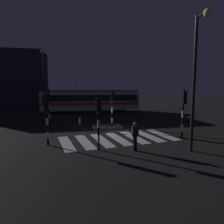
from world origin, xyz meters
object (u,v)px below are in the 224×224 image
at_px(street_lamp_trackside_left, 44,76).
at_px(bollard_island_edge, 80,124).
at_px(traffic_light_corner_near_right, 184,106).
at_px(pedestrian_waiting_at_kerb, 135,136).
at_px(traffic_light_corner_near_left, 47,114).
at_px(tram, 91,100).
at_px(traffic_light_corner_far_left, 49,101).
at_px(street_lamp_near_kerb, 197,67).
at_px(traffic_light_kerb_mid_left, 99,116).
at_px(traffic_light_median_centre, 112,104).

xyz_separation_m(street_lamp_trackside_left, bollard_island_edge, (3.81, -8.07, -4.42)).
relative_size(traffic_light_corner_near_right, pedestrian_waiting_at_kerb, 2.08).
bearing_deg(traffic_light_corner_near_left, bollard_island_edge, 64.03).
height_order(traffic_light_corner_near_right, bollard_island_edge, traffic_light_corner_near_right).
bearing_deg(street_lamp_trackside_left, tram, 37.84).
xyz_separation_m(traffic_light_corner_far_left, pedestrian_waiting_at_kerb, (5.84, -10.51, -1.44)).
relative_size(street_lamp_near_kerb, street_lamp_trackside_left, 0.96).
relative_size(traffic_light_kerb_mid_left, traffic_light_median_centre, 0.93).
bearing_deg(bollard_island_edge, traffic_light_corner_near_right, -31.78).
bearing_deg(traffic_light_median_centre, street_lamp_trackside_left, 129.82).
bearing_deg(pedestrian_waiting_at_kerb, bollard_island_edge, 113.71).
distance_m(traffic_light_corner_far_left, pedestrian_waiting_at_kerb, 12.11).
distance_m(traffic_light_kerb_mid_left, pedestrian_waiting_at_kerb, 2.43).
bearing_deg(tram, traffic_light_corner_near_left, -104.27).
xyz_separation_m(traffic_light_corner_near_left, traffic_light_median_centre, (5.10, 4.59, 0.18)).
xyz_separation_m(traffic_light_median_centre, bollard_island_edge, (-2.88, -0.05, -1.66)).
relative_size(traffic_light_kerb_mid_left, street_lamp_near_kerb, 0.41).
distance_m(traffic_light_kerb_mid_left, bollard_island_edge, 6.40).
relative_size(tram, pedestrian_waiting_at_kerb, 8.43).
bearing_deg(bollard_island_edge, pedestrian_waiting_at_kerb, -66.29).
height_order(street_lamp_near_kerb, bollard_island_edge, street_lamp_near_kerb).
bearing_deg(traffic_light_corner_near_right, street_lamp_near_kerb, -109.77).
xyz_separation_m(traffic_light_corner_near_left, traffic_light_corner_near_right, (9.42, 0.07, 0.31)).
bearing_deg(traffic_light_corner_near_right, traffic_light_kerb_mid_left, -165.10).
xyz_separation_m(traffic_light_median_centre, street_lamp_near_kerb, (3.21, -7.61, 2.58)).
xyz_separation_m(traffic_light_corner_near_left, pedestrian_waiting_at_kerb, (5.12, -2.08, -1.16)).
bearing_deg(traffic_light_median_centre, traffic_light_kerb_mid_left, -108.20).
xyz_separation_m(traffic_light_median_centre, tram, (-0.70, 12.68, -0.48)).
xyz_separation_m(traffic_light_corner_near_right, street_lamp_near_kerb, (-1.11, -3.10, 2.45)).
bearing_deg(traffic_light_corner_near_left, street_lamp_trackside_left, 97.21).
bearing_deg(traffic_light_median_centre, tram, 93.18).
bearing_deg(bollard_island_edge, street_lamp_trackside_left, 115.25).
distance_m(street_lamp_near_kerb, street_lamp_trackside_left, 18.51).
relative_size(traffic_light_kerb_mid_left, tram, 0.22).
relative_size(street_lamp_trackside_left, bollard_island_edge, 7.18).
height_order(traffic_light_corner_far_left, pedestrian_waiting_at_kerb, traffic_light_corner_far_left).
relative_size(traffic_light_kerb_mid_left, traffic_light_corner_near_right, 0.88).
xyz_separation_m(street_lamp_near_kerb, bollard_island_edge, (-6.10, 7.56, -4.24)).
relative_size(traffic_light_median_centre, pedestrian_waiting_at_kerb, 1.97).
height_order(traffic_light_corner_near_left, street_lamp_near_kerb, street_lamp_near_kerb).
height_order(traffic_light_corner_near_left, street_lamp_trackside_left, street_lamp_trackside_left).
distance_m(traffic_light_corner_near_left, bollard_island_edge, 5.26).
bearing_deg(street_lamp_trackside_left, traffic_light_kerb_mid_left, -71.91).
relative_size(street_lamp_near_kerb, bollard_island_edge, 6.87).
bearing_deg(traffic_light_corner_near_left, tram, 75.73).
bearing_deg(street_lamp_trackside_left, pedestrian_waiting_at_kerb, -65.44).
bearing_deg(bollard_island_edge, traffic_light_corner_near_left, -115.97).
relative_size(tram, bollard_island_edge, 12.98).
relative_size(traffic_light_corner_near_right, bollard_island_edge, 3.20).
height_order(traffic_light_kerb_mid_left, street_lamp_trackside_left, street_lamp_trackside_left).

